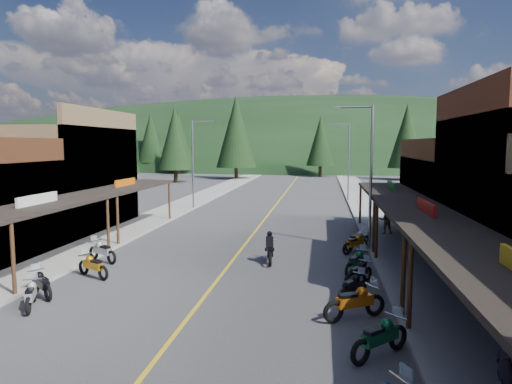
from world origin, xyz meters
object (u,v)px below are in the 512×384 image
at_px(streetlight_2, 368,170).
at_px(bike_east_9, 357,261).
at_px(pedestrian_east_b, 386,220).
at_px(pine_11, 459,133).
at_px(streetlight_1, 194,160).
at_px(rider_on_bike, 270,249).
at_px(pine_10, 175,138).
at_px(bike_east_10, 355,242).
at_px(streetlight_3, 347,158).
at_px(bike_east_8, 359,272).
at_px(bike_west_7, 41,282).
at_px(bike_east_7, 353,285).
at_px(pine_2, 236,132).
at_px(bike_west_6, 31,293).
at_px(pine_4, 407,136).
at_px(bike_east_5, 380,335).
at_px(pine_0, 82,141).
at_px(pine_3, 320,141).
at_px(pine_5, 485,133).
at_px(pine_9, 476,140).
at_px(shop_east_3, 477,200).
at_px(bike_west_9, 102,250).
at_px(bike_west_8, 93,265).
at_px(bike_east_6, 355,300).
at_px(pine_7, 151,138).
at_px(pine_1, 178,137).
at_px(bike_east_11, 357,239).
at_px(pine_8, 122,143).
at_px(pedestrian_east_a, 506,361).

xyz_separation_m(streetlight_2, bike_east_9, (-0.90, -5.07, -3.85)).
bearing_deg(pedestrian_east_b, pine_11, -117.10).
height_order(streetlight_1, rider_on_bike, streetlight_1).
bearing_deg(pine_10, bike_east_10, -60.50).
relative_size(streetlight_3, bike_east_8, 4.06).
relative_size(bike_west_7, bike_east_7, 1.05).
distance_m(pine_2, bike_west_6, 61.77).
distance_m(pine_4, bike_east_5, 66.68).
height_order(pine_0, pine_3, same).
bearing_deg(pine_5, pine_9, -110.32).
height_order(bike_east_5, bike_east_10, bike_east_5).
relative_size(streetlight_3, bike_east_10, 3.93).
height_order(shop_east_3, pine_10, pine_10).
height_order(pine_11, bike_west_9, pine_11).
distance_m(pine_0, bike_west_6, 73.83).
height_order(bike_east_7, pedestrian_east_b, pedestrian_east_b).
bearing_deg(bike_east_9, bike_west_8, -140.22).
bearing_deg(bike_west_8, bike_east_6, -77.99).
bearing_deg(pine_7, streetlight_2, -60.19).
height_order(pine_1, pine_11, pine_1).
height_order(pine_5, bike_east_11, pine_5).
xyz_separation_m(pine_8, bike_east_9, (28.05, -37.07, -5.37)).
distance_m(bike_east_9, bike_east_10, 4.17).
bearing_deg(pine_8, pine_9, 6.20).
bearing_deg(bike_west_6, bike_west_7, 80.84).
xyz_separation_m(pine_0, pine_11, (60.00, -24.00, 0.70)).
xyz_separation_m(pine_5, bike_east_11, (-27.56, -64.20, -7.37)).
bearing_deg(shop_east_3, pine_3, 100.11).
xyz_separation_m(pine_0, bike_east_10, (46.28, -54.91, -5.90)).
bearing_deg(bike_east_6, pine_11, 129.88).
distance_m(pine_8, rider_on_bike, 43.20).
xyz_separation_m(streetlight_1, pine_4, (24.95, 38.00, 2.78)).
distance_m(pine_9, bike_east_9, 46.11).
relative_size(pine_3, bike_east_9, 5.14).
height_order(bike_west_8, bike_east_8, bike_west_8).
bearing_deg(bike_west_8, pine_8, 51.15).
relative_size(pine_3, pine_7, 0.88).
distance_m(streetlight_2, pine_2, 52.91).
xyz_separation_m(pine_5, pedestrian_east_b, (-25.47, -59.91, -6.95)).
relative_size(pine_1, rider_on_bike, 5.59).
distance_m(bike_east_6, bike_east_8, 3.91).
xyz_separation_m(pine_7, bike_east_6, (37.59, -78.57, -6.57)).
bearing_deg(pine_3, shop_east_3, -79.89).
relative_size(pine_3, bike_west_8, 5.36).
height_order(bike_east_5, bike_east_9, bike_east_5).
height_order(pine_9, pedestrian_east_a, pine_9).
distance_m(streetlight_3, bike_east_5, 35.49).
distance_m(pine_0, pine_9, 66.22).
relative_size(streetlight_3, bike_east_11, 3.66).
bearing_deg(pine_2, pedestrian_east_a, -74.05).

